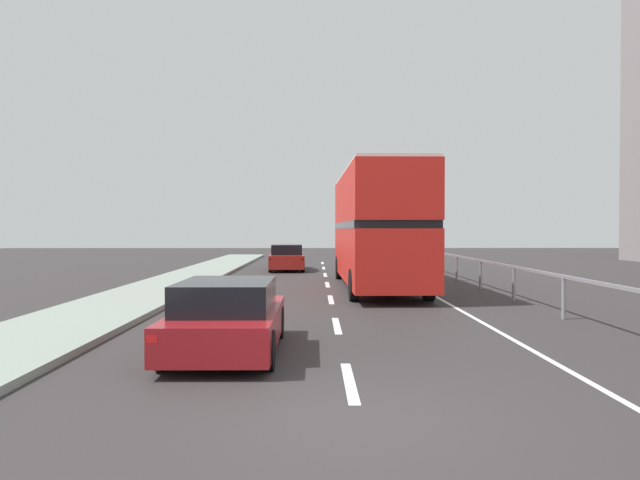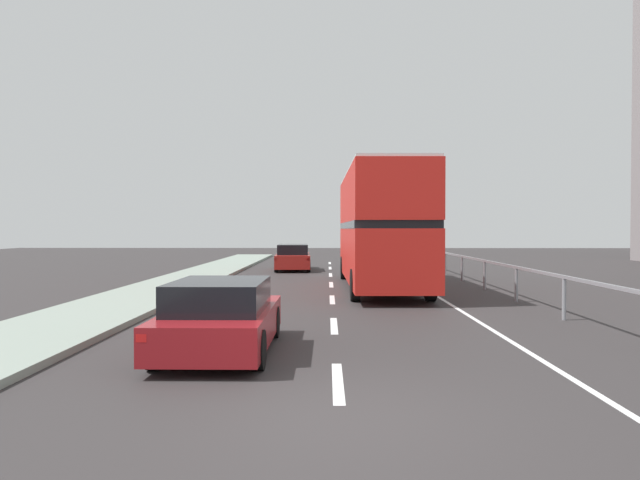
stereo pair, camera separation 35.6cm
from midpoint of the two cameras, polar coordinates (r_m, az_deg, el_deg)
ground_plane at (r=7.05m, az=3.57°, el=-17.81°), size 73.46×120.00×0.10m
lane_paint_markings at (r=15.92m, az=9.68°, el=-6.96°), size 3.63×46.00×0.01m
bridge_side_railing at (r=16.81m, az=21.62°, el=-3.55°), size 0.10×42.00×1.10m
double_decker_bus_red at (r=21.43m, az=6.48°, el=1.39°), size 2.75×10.84×4.38m
hatchback_car_near at (r=10.46m, az=-8.95°, el=-7.69°), size 1.86×4.09×1.32m
sedan_car_ahead at (r=30.76m, az=-2.41°, el=-1.79°), size 2.03×4.68×1.40m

